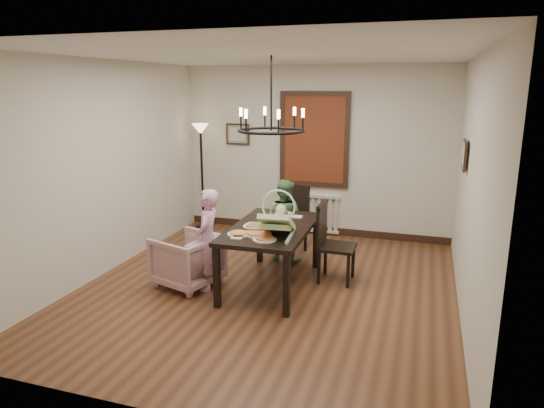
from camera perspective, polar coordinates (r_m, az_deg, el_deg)
The scene contains 17 objects.
room_shell at distance 6.07m, azimuth 0.50°, elevation 3.66°, with size 4.51×5.00×2.81m.
dining_table at distance 5.99m, azimuth -0.08°, elevation -3.42°, with size 0.96×1.68×0.78m.
chair_far at distance 7.27m, azimuth 2.02°, elevation -1.82°, with size 0.45×0.45×1.03m, color black, non-canonical shape.
chair_right at distance 6.25m, azimuth 7.67°, elevation -4.51°, with size 0.45×0.45×1.03m, color black, non-canonical shape.
armchair at distance 6.23m, azimuth -9.93°, elevation -6.50°, with size 0.71×0.73×0.66m, color #C5969F.
elderly_woman at distance 6.01m, azimuth -7.55°, elevation -5.20°, with size 0.38×0.25×1.05m, color #CE91B6.
seated_man at distance 6.94m, azimuth 1.38°, elevation -2.74°, with size 0.48×0.37×0.99m, color #4E7E4B.
baby_bouncer at distance 5.52m, azimuth 0.61°, elevation -1.98°, with size 0.41×0.57×0.37m, color #D1EEA4, non-canonical shape.
salad_bowl at distance 5.79m, azimuth -1.98°, elevation -2.74°, with size 0.33×0.33×0.08m, color white.
pizza_platter at distance 5.61m, azimuth -1.62°, elevation -3.49°, with size 0.31×0.31×0.04m, color tan.
drinking_glass at distance 6.02m, azimuth 1.42°, elevation -1.77°, with size 0.07×0.07×0.14m, color silver.
window_blinds at distance 8.04m, azimuth 4.98°, elevation 7.54°, with size 1.00×0.03×1.40m, color maroon.
radiator at distance 8.29m, azimuth 4.84°, elevation -1.07°, with size 0.92×0.12×0.62m, color silver, non-canonical shape.
picture_back at distance 8.45m, azimuth -4.05°, elevation 8.20°, with size 0.42×0.03×0.36m, color black.
picture_right at distance 6.30m, azimuth 21.70°, elevation 5.37°, with size 0.42×0.03×0.36m, color black.
floor_lamp at distance 8.48m, azimuth -8.22°, elevation 3.00°, with size 0.30×0.30×1.80m, color black, non-canonical shape.
chandelier at distance 5.75m, azimuth -0.09°, elevation 8.63°, with size 0.80×0.80×0.04m, color black.
Camera 1 is at (1.78, -5.33, 2.46)m, focal length 32.00 mm.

